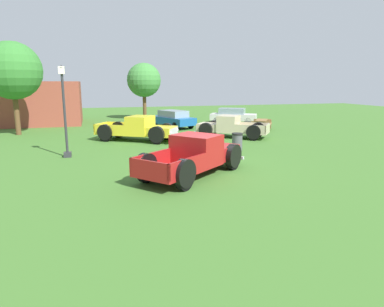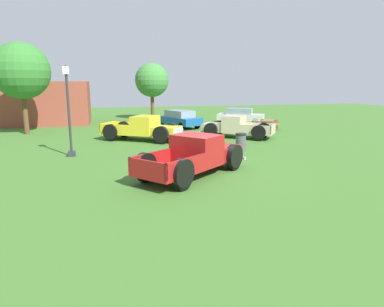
{
  "view_description": "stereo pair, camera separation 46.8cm",
  "coord_description": "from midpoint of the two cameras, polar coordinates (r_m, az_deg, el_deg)",
  "views": [
    {
      "loc": [
        -4.31,
        -13.69,
        3.61
      ],
      "look_at": [
        -0.63,
        -0.93,
        0.9
      ],
      "focal_mm": 32.34,
      "sensor_mm": 36.0,
      "label": 1
    },
    {
      "loc": [
        -3.85,
        -13.81,
        3.61
      ],
      "look_at": [
        -0.63,
        -0.93,
        0.9
      ],
      "focal_mm": 32.34,
      "sensor_mm": 36.0,
      "label": 2
    }
  ],
  "objects": [
    {
      "name": "oak_tree_west",
      "position": [
        35.63,
        -6.25,
        11.91
      ],
      "size": [
        3.37,
        3.37,
        5.59
      ],
      "color": "brown",
      "rests_on": "ground_plane"
    },
    {
      "name": "lamp_post_near",
      "position": [
        18.02,
        -18.98,
        6.87
      ],
      "size": [
        0.36,
        0.36,
        4.46
      ],
      "color": "#2D2D33",
      "rests_on": "ground_plane"
    },
    {
      "name": "oak_tree_east",
      "position": [
        27.47,
        -25.89,
        12.13
      ],
      "size": [
        3.96,
        3.96,
        6.43
      ],
      "color": "brown",
      "rests_on": "ground_plane"
    },
    {
      "name": "ground_plane",
      "position": [
        14.79,
        2.41,
        -2.6
      ],
      "size": [
        80.0,
        80.0,
        0.0
      ],
      "primitive_type": "plane",
      "color": "#3D6B28"
    },
    {
      "name": "brick_pavilion",
      "position": [
        34.04,
        -22.28,
        7.77
      ],
      "size": [
        7.15,
        5.96,
        3.75
      ],
      "color": "brown",
      "rests_on": "ground_plane"
    },
    {
      "name": "pickup_truck_behind_left",
      "position": [
        22.13,
        -6.94,
        4.04
      ],
      "size": [
        5.33,
        4.32,
        1.58
      ],
      "color": "yellow",
      "rests_on": "ground_plane"
    },
    {
      "name": "trash_can",
      "position": [
        18.95,
        8.75,
        1.89
      ],
      "size": [
        0.59,
        0.59,
        0.95
      ],
      "color": "#4C4C51",
      "rests_on": "ground_plane"
    },
    {
      "name": "pickup_truck_behind_right",
      "position": [
        23.54,
        7.34,
        4.35
      ],
      "size": [
        4.85,
        4.28,
        1.47
      ],
      "color": "#C6B793",
      "rests_on": "ground_plane"
    },
    {
      "name": "sedan_distant_b",
      "position": [
        31.9,
        8.39,
        6.22
      ],
      "size": [
        4.37,
        3.55,
        1.37
      ],
      "color": "silver",
      "rests_on": "ground_plane"
    },
    {
      "name": "picnic_table",
      "position": [
        27.86,
        12.92,
        4.83
      ],
      "size": [
        2.23,
        2.32,
        0.78
      ],
      "color": "olive",
      "rests_on": "ground_plane"
    },
    {
      "name": "sedan_distant_a",
      "position": [
        28.59,
        -1.69,
        5.79
      ],
      "size": [
        3.33,
        4.6,
        1.42
      ],
      "color": "#195699",
      "rests_on": "ground_plane"
    },
    {
      "name": "pickup_truck_foreground",
      "position": [
        13.88,
        1.9,
        -0.29
      ],
      "size": [
        5.22,
        4.76,
        1.61
      ],
      "color": "maroon",
      "rests_on": "ground_plane"
    }
  ]
}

